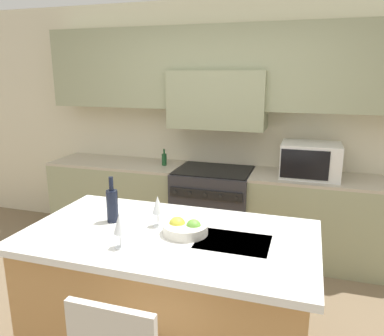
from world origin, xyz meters
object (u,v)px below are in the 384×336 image
at_px(oil_bottle_on_counter, 164,159).
at_px(wine_glass_far, 158,206).
at_px(fruit_bowl, 185,228).
at_px(range_stove, 213,209).
at_px(wine_glass_near, 120,225).
at_px(microwave, 310,160).
at_px(wine_bottle, 112,205).

bearing_deg(oil_bottle_on_counter, wine_glass_far, -69.69).
bearing_deg(oil_bottle_on_counter, fruit_bowl, -64.42).
height_order(range_stove, wine_glass_far, wine_glass_far).
bearing_deg(wine_glass_far, wine_glass_near, -103.51).
bearing_deg(microwave, fruit_bowl, -113.32).
bearing_deg(wine_bottle, wine_glass_near, -54.98).
distance_m(range_stove, wine_bottle, 1.79).
xyz_separation_m(range_stove, oil_bottle_on_counter, (-0.59, 0.03, 0.53)).
bearing_deg(wine_glass_near, wine_bottle, 125.02).
bearing_deg(wine_glass_far, fruit_bowl, -15.53).
bearing_deg(fruit_bowl, wine_bottle, 175.75).
distance_m(wine_glass_near, wine_glass_far, 0.37).
distance_m(microwave, fruit_bowl, 1.87).
height_order(wine_bottle, wine_glass_near, wine_bottle).
bearing_deg(oil_bottle_on_counter, wine_glass_near, -75.34).
bearing_deg(wine_bottle, wine_glass_far, 3.19).
bearing_deg(fruit_bowl, wine_glass_far, 164.47).
bearing_deg(range_stove, microwave, 1.09).
height_order(range_stove, wine_glass_near, wine_glass_near).
xyz_separation_m(range_stove, fruit_bowl, (0.24, -1.70, 0.51)).
xyz_separation_m(fruit_bowl, oil_bottle_on_counter, (-0.83, 1.73, 0.01)).
bearing_deg(oil_bottle_on_counter, wine_bottle, -80.23).
distance_m(microwave, wine_glass_far, 1.91).
height_order(fruit_bowl, oil_bottle_on_counter, oil_bottle_on_counter).
distance_m(wine_bottle, oil_bottle_on_counter, 1.72).
xyz_separation_m(range_stove, wine_glass_near, (-0.05, -2.00, 0.62)).
bearing_deg(wine_glass_near, oil_bottle_on_counter, 104.66).
height_order(range_stove, oil_bottle_on_counter, oil_bottle_on_counter).
height_order(range_stove, fruit_bowl, fruit_bowl).
relative_size(microwave, wine_glass_far, 2.68).
bearing_deg(fruit_bowl, oil_bottle_on_counter, 115.58).
distance_m(range_stove, microwave, 1.17).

